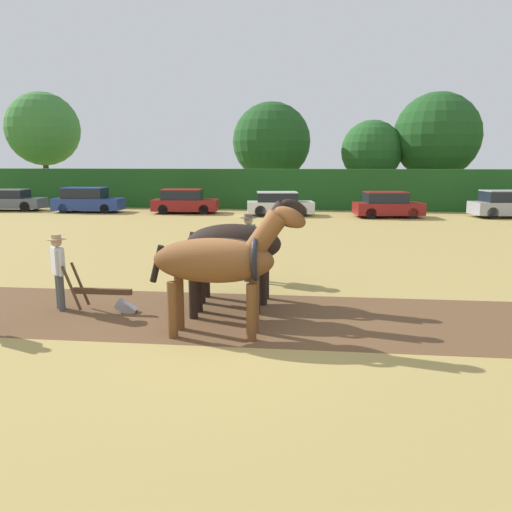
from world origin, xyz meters
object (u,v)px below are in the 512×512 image
Objects in this scene: tree_center at (437,136)px; parked_car_center_right at (387,205)px; plow at (108,298)px; draft_horse_trail_left at (239,243)px; farmer_beside_team at (248,241)px; tree_far_left at (43,129)px; parked_car_left at (87,200)px; tree_left at (272,142)px; draft_horse_lead_right at (231,257)px; farmer_at_plow at (58,266)px; parked_car_center_left at (184,202)px; parked_car_center at (279,204)px; draft_horse_lead_left at (220,261)px; parked_car_right at (506,204)px; tree_center_left at (372,151)px; parked_car_far_left at (9,200)px.

parked_car_center_right is at bearing -113.42° from tree_center.
plow is (-12.59, -31.02, -4.86)m from tree_center.
farmer_beside_team is (-0.12, 2.05, -0.27)m from draft_horse_trail_left.
tree_far_left is 35.42m from plow.
tree_left is at bearing 39.86° from parked_car_left.
draft_horse_lead_right reaches higher than farmer_at_plow.
tree_far_left is 1.11× the size of tree_left.
parked_car_center is at bearing -11.81° from parked_car_center_left.
draft_horse_lead_right reaches higher than plow.
tree_center is 31.61m from draft_horse_trail_left.
parked_car_center_right is at bearing 74.14° from draft_horse_lead_left.
parked_car_right is at bearing -6.51° from parked_car_center.
tree_center_left is 32.23m from farmer_at_plow.
farmer_beside_team is (-10.09, -27.71, -4.10)m from tree_center.
parked_car_center_left is (-7.13, 19.77, -0.62)m from draft_horse_trail_left.
tree_left is 1.88× the size of parked_car_center.
parked_car_left is (-18.67, -10.13, -3.30)m from tree_center_left.
draft_horse_lead_left is at bearing -97.04° from parked_car_center.
tree_far_left is 34.10m from farmer_beside_team.
parked_car_left is at bearing 168.92° from parked_car_center.
tree_left is at bearing 117.57° from parked_car_center_right.
draft_horse_trail_left is 23.69m from parked_car_left.
draft_horse_lead_right is at bearing -107.80° from tree_center.
tree_left is 2.76× the size of draft_horse_trail_left.
farmer_beside_team is 0.39× the size of parked_car_far_left.
parked_car_right reaches higher than parked_car_far_left.
draft_horse_trail_left is 19.24m from parked_car_center.
parked_car_center_left is at bearing -7.66° from parked_car_far_left.
draft_horse_trail_left reaches higher than parked_car_center_right.
tree_center_left is 11.03m from parked_car_center_right.
draft_horse_lead_right is (-5.10, -30.75, -2.81)m from tree_center_left.
tree_center_left is 3.90× the size of farmer_at_plow.
tree_far_left is 26.74m from tree_center_left.
draft_horse_trail_left reaches higher than parked_car_center_left.
draft_horse_lead_right reaches higher than parked_car_left.
parked_car_center_left is (-17.11, -9.98, -4.45)m from tree_center.
farmer_at_plow is 0.39× the size of parked_car_right.
plow is 20.53m from parked_car_center.
draft_horse_lead_left reaches higher than farmer_beside_team.
farmer_at_plow is 22.91m from parked_car_left.
tree_center_left is 32.43m from draft_horse_lead_left.
tree_center is 12.47m from parked_car_center_right.
draft_horse_lead_right is 20.93m from parked_car_center_right.
farmer_at_plow is 0.39× the size of parked_car_center.
draft_horse_trail_left is 2.07m from farmer_beside_team.
parked_car_center is 6.37m from parked_car_center_right.
farmer_at_plow is 0.36× the size of parked_car_far_left.
parked_car_center_right is 6.94m from parked_car_right.
plow is at bearing -112.08° from tree_center.
draft_horse_lead_right is 1.18m from draft_horse_trail_left.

